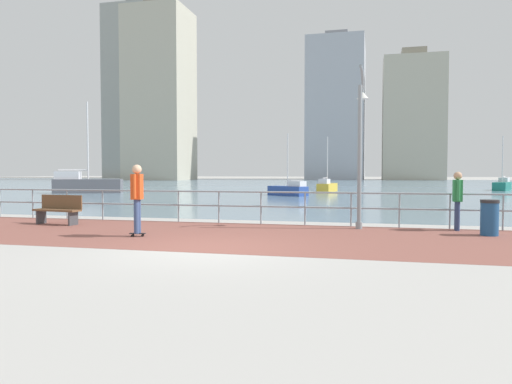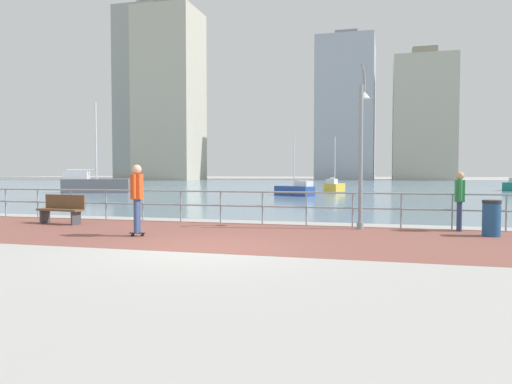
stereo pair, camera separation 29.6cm
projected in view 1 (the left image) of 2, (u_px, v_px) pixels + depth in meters
ground at (338, 188)px, 49.02m from camera, size 220.00×220.00×0.00m
brick_paving at (237, 235)px, 12.41m from camera, size 28.00×5.55×0.01m
harbor_water at (344, 185)px, 58.77m from camera, size 180.00×88.00×0.00m
waterfront_railing at (261, 201)px, 15.07m from camera, size 25.25×0.06×1.04m
lamppost at (361, 139)px, 13.85m from camera, size 0.36×0.82×4.72m
skateboarder at (137, 193)px, 12.11m from camera, size 0.41×0.56×1.83m
bystander at (457, 196)px, 13.36m from camera, size 0.26×0.55×1.65m
trash_bin at (490, 218)px, 12.32m from camera, size 0.46×0.46×0.93m
park_bench at (58, 209)px, 14.97m from camera, size 1.64×0.64×0.92m
sailboat_navy at (289, 190)px, 32.86m from camera, size 3.05×2.51×4.29m
sailboat_teal at (502, 185)px, 42.11m from camera, size 2.26×3.55×4.79m
sailboat_ivory at (327, 187)px, 39.06m from camera, size 1.46×3.33×4.51m
sailboat_white at (86, 184)px, 36.92m from camera, size 5.23×3.34×7.05m
tower_brick at (413, 119)px, 96.50m from camera, size 11.80×11.48×26.22m
tower_slate at (160, 95)px, 95.18m from camera, size 11.82×10.61×35.66m
tower_beige at (337, 111)px, 102.10m from camera, size 11.53×17.45×30.81m
tower_steel at (143, 94)px, 123.63m from camera, size 15.41×15.07×45.12m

